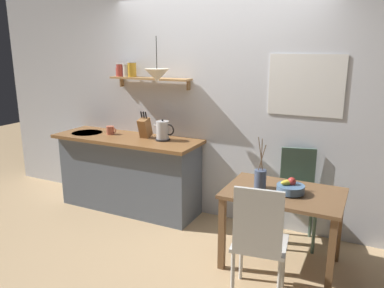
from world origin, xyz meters
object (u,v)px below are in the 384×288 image
Objects in this scene: dining_chair_far at (297,191)px; coffee_mug_by_sink at (111,130)px; dining_table at (283,204)px; electric_kettle at (163,131)px; knife_block at (145,127)px; dining_chair_near at (259,238)px; twig_vase at (260,178)px; pendant_lamp at (157,75)px; fruit_bowl at (290,188)px.

coffee_mug_by_sink is (-2.28, -0.08, 0.44)m from dining_chair_far.
dining_table is 3.92× the size of electric_kettle.
dining_chair_far is 1.86m from knife_block.
dining_table is 0.61m from dining_chair_near.
twig_vase is at bearing -113.69° from dining_chair_far.
electric_kettle is 1.91× the size of coffee_mug_by_sink.
pendant_lamp is at bearing 167.38° from dining_table.
pendant_lamp reaches higher than twig_vase.
dining_chair_near is at bearing -32.13° from knife_block.
twig_vase is 3.45× the size of coffee_mug_by_sink.
pendant_lamp is at bearing -28.50° from knife_block.
electric_kettle is at bearing -177.62° from dining_chair_far.
pendant_lamp is (0.02, -0.14, 0.64)m from electric_kettle.
twig_vase reaches higher than dining_chair_near.
electric_kettle is at bearing -1.96° from knife_block.
knife_block is 0.50m from coffee_mug_by_sink.
twig_vase is at bearing -178.82° from dining_table.
coffee_mug_by_sink is 0.29× the size of pendant_lamp.
knife_block is (-1.83, 0.51, 0.27)m from fruit_bowl.
electric_kettle is (-1.54, -0.06, 0.50)m from dining_chair_far.
fruit_bowl is 0.92× the size of electric_kettle.
dining_chair_near is 1.02× the size of dining_chair_far.
dining_table is at bearing -15.29° from knife_block.
twig_vase is 1.47× the size of knife_block.
dining_table is at bearing -11.54° from coffee_mug_by_sink.
dining_chair_near reaches higher than dining_table.
fruit_bowl is 1.67m from electric_kettle.
pendant_lamp reaches higher than coffee_mug_by_sink.
fruit_bowl is 0.51× the size of twig_vase.
electric_kettle is at bearing 159.74° from twig_vase.
twig_vase is (-0.18, 0.60, 0.27)m from dining_chair_near.
pendant_lamp is (-1.28, 0.34, 0.87)m from twig_vase.
electric_kettle is at bearing 162.52° from fruit_bowl.
dining_table is 1.87m from pendant_lamp.
pendant_lamp reaches higher than electric_kettle.
knife_block reaches higher than dining_chair_near.
coffee_mug_by_sink is at bearing 167.15° from twig_vase.
knife_block is 0.70m from pendant_lamp.
twig_vase is at bearing -20.26° from electric_kettle.
pendant_lamp is (0.77, -0.13, 0.71)m from coffee_mug_by_sink.
fruit_bowl is at bearing -20.11° from dining_table.
dining_chair_near is at bearing -94.05° from dining_table.
dining_table is 1.89m from knife_block.
twig_vase is at bearing -12.85° from coffee_mug_by_sink.
knife_block is at bearing 164.55° from fruit_bowl.
dining_table is at bearing -92.11° from dining_chair_far.
dining_chair_far is (0.06, 1.14, -0.01)m from dining_chair_near.
dining_table is 0.30m from twig_vase.
twig_vase is (-0.24, -0.54, 0.28)m from dining_chair_far.
dining_chair_far reaches higher than fruit_bowl.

